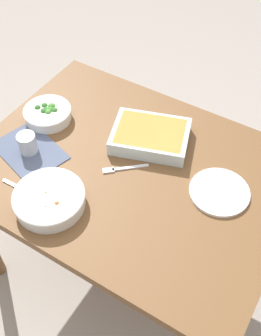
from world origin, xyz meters
The scene contains 10 objects.
ground_plane centered at (0.00, 0.00, 0.00)m, with size 6.00×6.00×0.00m, color #9E9389.
dining_table centered at (0.00, 0.00, 0.65)m, with size 1.20×0.90×0.74m.
placemat centered at (0.39, 0.13, 0.74)m, with size 0.28×0.20×0.00m, color #4C5670.
stew_bowl centered at (0.15, 0.29, 0.77)m, with size 0.26×0.26×0.06m.
broccoli_bowl centered at (0.44, -0.05, 0.77)m, with size 0.20×0.20×0.06m.
baking_dish centered at (0.01, -0.16, 0.77)m, with size 0.35×0.30×0.06m.
drink_cup centered at (0.39, 0.13, 0.78)m, with size 0.07×0.07×0.08m.
side_plate centered at (-0.34, -0.07, 0.75)m, with size 0.22×0.22×0.01m, color white.
spoon_by_stew centered at (0.26, 0.30, 0.74)m, with size 0.18×0.03×0.01m.
fork_on_table centered at (0.02, 0.02, 0.74)m, with size 0.15×0.13×0.01m.
Camera 1 is at (-0.53, 0.87, 1.94)m, focal length 44.11 mm.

